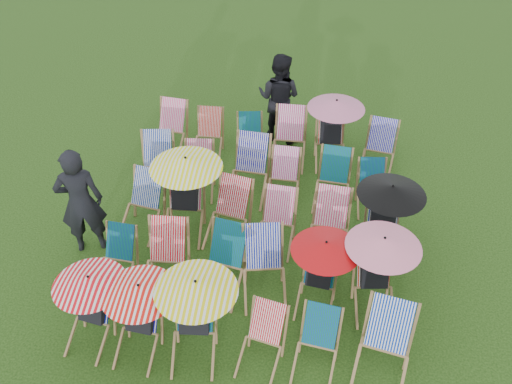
# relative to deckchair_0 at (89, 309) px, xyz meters

# --- Properties ---
(ground) EXTENTS (100.00, 100.00, 0.00)m
(ground) POSITION_rel_deckchair_0_xyz_m (1.88, 2.21, -0.61)
(ground) COLOR black
(ground) RESTS_ON ground
(deckchair_0) EXTENTS (0.98, 1.04, 1.16)m
(deckchair_0) POSITION_rel_deckchair_0_xyz_m (0.00, 0.00, 0.00)
(deckchair_0) COLOR olive
(deckchair_0) RESTS_ON ground
(deckchair_1) EXTENTS (0.99, 1.05, 1.18)m
(deckchair_1) POSITION_rel_deckchair_0_xyz_m (0.69, -0.06, 0.01)
(deckchair_1) COLOR olive
(deckchair_1) RESTS_ON ground
(deckchair_2) EXTENTS (1.08, 1.15, 1.28)m
(deckchair_2) POSITION_rel_deckchair_0_xyz_m (1.43, -0.00, 0.07)
(deckchair_2) COLOR olive
(deckchair_2) RESTS_ON ground
(deckchair_3) EXTENTS (0.69, 0.85, 0.82)m
(deckchair_3) POSITION_rel_deckchair_0_xyz_m (2.33, -0.04, -0.20)
(deckchair_3) COLOR olive
(deckchair_3) RESTS_ON ground
(deckchair_4) EXTENTS (0.65, 0.84, 0.84)m
(deckchair_4) POSITION_rel_deckchair_0_xyz_m (3.04, -0.02, -0.19)
(deckchair_4) COLOR olive
(deckchair_4) RESTS_ON ground
(deckchair_5) EXTENTS (0.85, 1.06, 1.03)m
(deckchair_5) POSITION_rel_deckchair_0_xyz_m (3.89, -0.03, -0.10)
(deckchair_5) COLOR olive
(deckchair_5) RESTS_ON ground
(deckchair_6) EXTENTS (0.59, 0.79, 0.82)m
(deckchair_6) POSITION_rel_deckchair_0_xyz_m (-0.05, 1.10, -0.20)
(deckchair_6) COLOR olive
(deckchair_6) RESTS_ON ground
(deckchair_7) EXTENTS (0.71, 0.95, 0.99)m
(deckchair_7) POSITION_rel_deckchair_0_xyz_m (0.73, 1.10, -0.11)
(deckchair_7) COLOR olive
(deckchair_7) RESTS_ON ground
(deckchair_8) EXTENTS (0.79, 0.99, 0.97)m
(deckchair_8) POSITION_rel_deckchair_0_xyz_m (1.57, 1.17, -0.13)
(deckchair_8) COLOR olive
(deckchair_8) RESTS_ON ground
(deckchair_9) EXTENTS (0.83, 1.02, 0.99)m
(deckchair_9) POSITION_rel_deckchair_0_xyz_m (2.19, 1.17, -0.12)
(deckchair_9) COLOR olive
(deckchair_9) RESTS_ON ground
(deckchair_10) EXTENTS (0.98, 1.04, 1.16)m
(deckchair_10) POSITION_rel_deckchair_0_xyz_m (3.00, 1.08, 0.00)
(deckchair_10) COLOR olive
(deckchair_10) RESTS_ON ground
(deckchair_11) EXTENTS (1.06, 1.14, 1.26)m
(deckchair_11) POSITION_rel_deckchair_0_xyz_m (3.80, 1.16, 0.05)
(deckchair_11) COLOR olive
(deckchair_11) RESTS_ON ground
(deckchair_12) EXTENTS (0.77, 0.97, 0.95)m
(deckchair_12) POSITION_rel_deckchair_0_xyz_m (-0.01, 2.28, -0.14)
(deckchair_12) COLOR olive
(deckchair_12) RESTS_ON ground
(deckchair_13) EXTENTS (1.17, 1.23, 1.39)m
(deckchair_13) POSITION_rel_deckchair_0_xyz_m (0.72, 2.37, 0.12)
(deckchair_13) COLOR olive
(deckchair_13) RESTS_ON ground
(deckchair_14) EXTENTS (0.81, 1.00, 0.97)m
(deckchair_14) POSITION_rel_deckchair_0_xyz_m (1.45, 2.26, -0.13)
(deckchair_14) COLOR olive
(deckchair_14) RESTS_ON ground
(deckchair_15) EXTENTS (0.64, 0.86, 0.89)m
(deckchair_15) POSITION_rel_deckchair_0_xyz_m (2.25, 2.23, -0.16)
(deckchair_15) COLOR olive
(deckchair_15) RESTS_ON ground
(deckchair_16) EXTENTS (0.70, 0.93, 0.97)m
(deckchair_16) POSITION_rel_deckchair_0_xyz_m (3.09, 2.23, -0.13)
(deckchair_16) COLOR olive
(deckchair_16) RESTS_ON ground
(deckchair_17) EXTENTS (1.06, 1.10, 1.26)m
(deckchair_17) POSITION_rel_deckchair_0_xyz_m (3.93, 2.32, 0.05)
(deckchair_17) COLOR olive
(deckchair_17) RESTS_ON ground
(deckchair_18) EXTENTS (0.78, 0.98, 0.97)m
(deckchair_18) POSITION_rel_deckchair_0_xyz_m (-0.06, 3.38, -0.13)
(deckchair_18) COLOR olive
(deckchair_18) RESTS_ON ground
(deckchair_19) EXTENTS (0.66, 0.86, 0.87)m
(deckchair_19) POSITION_rel_deckchair_0_xyz_m (0.69, 3.38, -0.18)
(deckchair_19) COLOR olive
(deckchair_19) RESTS_ON ground
(deckchair_20) EXTENTS (0.74, 0.99, 1.03)m
(deckchair_20) POSITION_rel_deckchair_0_xyz_m (1.61, 3.44, -0.10)
(deckchair_20) COLOR olive
(deckchair_20) RESTS_ON ground
(deckchair_21) EXTENTS (0.58, 0.80, 0.86)m
(deckchair_21) POSITION_rel_deckchair_0_xyz_m (2.23, 3.40, -0.18)
(deckchair_21) COLOR olive
(deckchair_21) RESTS_ON ground
(deckchair_22) EXTENTS (0.67, 0.89, 0.92)m
(deckchair_22) POSITION_rel_deckchair_0_xyz_m (3.09, 3.43, -0.15)
(deckchair_22) COLOR olive
(deckchair_22) RESTS_ON ground
(deckchair_23) EXTENTS (0.62, 0.80, 0.81)m
(deckchair_23) POSITION_rel_deckchair_0_xyz_m (3.79, 3.38, -0.20)
(deckchair_23) COLOR olive
(deckchair_23) RESTS_ON ground
(deckchair_24) EXTENTS (0.70, 0.92, 0.94)m
(deckchair_24) POSITION_rel_deckchair_0_xyz_m (-0.17, 4.56, -0.14)
(deckchair_24) COLOR olive
(deckchair_24) RESTS_ON ground
(deckchair_25) EXTENTS (0.59, 0.80, 0.85)m
(deckchair_25) POSITION_rel_deckchair_0_xyz_m (0.63, 4.55, -0.19)
(deckchair_25) COLOR olive
(deckchair_25) RESTS_ON ground
(deckchair_26) EXTENTS (0.66, 0.83, 0.81)m
(deckchair_26) POSITION_rel_deckchair_0_xyz_m (1.45, 4.56, -0.21)
(deckchair_26) COLOR olive
(deckchair_26) RESTS_ON ground
(deckchair_27) EXTENTS (0.67, 0.93, 0.99)m
(deckchair_27) POSITION_rel_deckchair_0_xyz_m (2.21, 4.56, -0.12)
(deckchair_27) COLOR olive
(deckchair_27) RESTS_ON ground
(deckchair_28) EXTENTS (1.07, 1.15, 1.28)m
(deckchair_28) POSITION_rel_deckchair_0_xyz_m (3.00, 4.68, 0.06)
(deckchair_28) COLOR olive
(deckchair_28) RESTS_ON ground
(deckchair_29) EXTENTS (0.74, 0.93, 0.92)m
(deckchair_29) POSITION_rel_deckchair_0_xyz_m (3.91, 4.50, -0.15)
(deckchair_29) COLOR olive
(deckchair_29) RESTS_ON ground
(person_left) EXTENTS (0.82, 0.69, 1.92)m
(person_left) POSITION_rel_deckchair_0_xyz_m (-0.73, 1.69, 0.35)
(person_left) COLOR black
(person_left) RESTS_ON ground
(person_rear) EXTENTS (1.04, 0.90, 1.84)m
(person_rear) POSITION_rel_deckchair_0_xyz_m (1.91, 5.33, 0.31)
(person_rear) COLOR black
(person_rear) RESTS_ON ground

